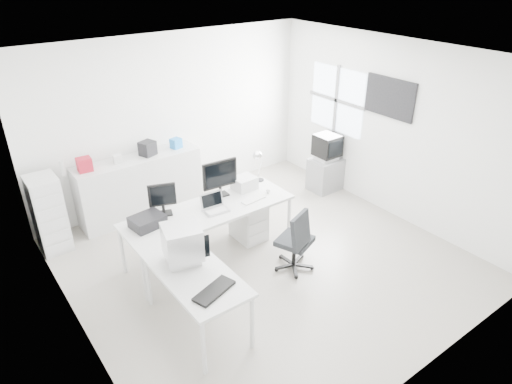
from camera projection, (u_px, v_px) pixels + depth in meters
floor at (264, 260)px, 6.46m from camera, size 5.00×5.00×0.01m
ceiling at (267, 58)px, 5.16m from camera, size 5.00×5.00×0.01m
back_wall at (174, 119)px, 7.59m from camera, size 5.00×0.02×2.80m
left_wall at (65, 234)px, 4.49m from camera, size 0.02×5.00×2.80m
right_wall at (392, 130)px, 7.13m from camera, size 0.02×5.00×2.80m
window at (337, 100)px, 7.88m from camera, size 0.02×1.20×1.10m
wall_picture at (390, 97)px, 6.95m from camera, size 0.04×0.90×0.60m
main_desk at (210, 233)px, 6.40m from camera, size 2.40×0.80×0.75m
side_desk at (197, 299)px, 5.17m from camera, size 0.70×1.40×0.75m
drawer_pedestal at (249, 220)px, 6.84m from camera, size 0.40×0.50×0.60m
inkjet_printer at (147, 221)px, 5.81m from camera, size 0.45×0.37×0.15m
lcd_monitor_small at (162, 199)px, 6.00m from camera, size 0.41×0.32×0.45m
lcd_monitor_large at (220, 178)px, 6.46m from camera, size 0.54×0.25×0.55m
laptop at (216, 204)px, 6.12m from camera, size 0.38×0.39×0.24m
white_keyboard at (254, 200)px, 6.46m from camera, size 0.39×0.16×0.02m
white_mouse at (268, 191)px, 6.64m from camera, size 0.07×0.07×0.07m
laser_printer at (244, 183)px, 6.73m from camera, size 0.34×0.29×0.19m
desk_lamp at (260, 167)px, 6.91m from camera, size 0.20×0.20×0.46m
crt_monitor at (182, 243)px, 5.05m from camera, size 0.54×0.54×0.52m
black_keyboard at (214, 291)px, 4.70m from camera, size 0.52×0.33×0.03m
office_chair at (295, 238)px, 6.09m from camera, size 0.72×0.72×0.96m
tv_cabinet at (325, 174)px, 8.27m from camera, size 0.54×0.44×0.59m
crt_tv at (327, 148)px, 8.02m from camera, size 0.50×0.48×0.45m
sideboard at (140, 186)px, 7.39m from camera, size 2.00×0.50×1.00m
clutter_box_a at (84, 165)px, 6.68m from camera, size 0.21×0.19×0.20m
clutter_box_b at (118, 159)px, 6.97m from camera, size 0.14×0.13×0.13m
clutter_box_c at (148, 148)px, 7.21m from camera, size 0.28×0.27×0.23m
clutter_box_d at (176, 143)px, 7.48m from camera, size 0.19×0.18×0.16m
clutter_bottle at (62, 168)px, 6.55m from camera, size 0.07×0.07×0.22m
filing_cabinet at (49, 214)px, 6.46m from camera, size 0.40×0.48×1.15m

